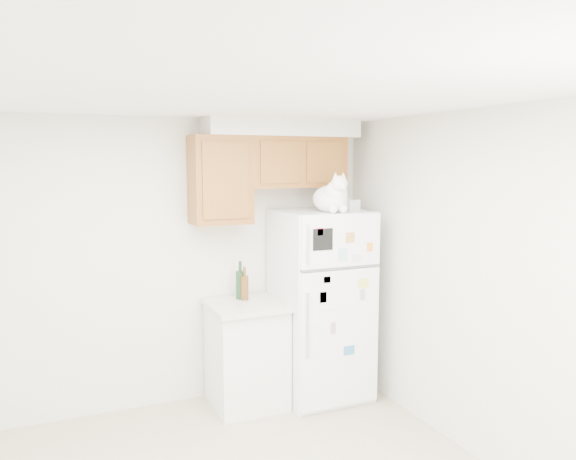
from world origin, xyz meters
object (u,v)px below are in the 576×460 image
storage_box_front (350,205)px  bottle_amber (245,283)px  refrigerator (321,304)px  storage_box_back (337,204)px  cat (332,197)px  base_counter (246,354)px  bottle_green (240,280)px

storage_box_front → bottle_amber: 1.17m
refrigerator → storage_box_front: storage_box_front is taller
refrigerator → storage_box_front: size_ratio=11.33×
storage_box_back → bottle_amber: 1.10m
refrigerator → cat: size_ratio=3.45×
base_counter → bottle_amber: (0.02, 0.10, 0.60)m
refrigerator → bottle_amber: (-0.67, 0.17, 0.22)m
refrigerator → cat: bearing=-87.3°
refrigerator → storage_box_back: size_ratio=9.44×
refrigerator → bottle_green: size_ratio=5.01×
cat → bottle_amber: bearing=152.6°
storage_box_front → storage_box_back: bearing=108.0°
storage_box_back → bottle_green: (-0.87, 0.17, -0.66)m
storage_box_back → bottle_amber: (-0.85, 0.12, -0.68)m
storage_box_back → bottle_amber: bearing=159.3°
refrigerator → storage_box_back: (0.18, 0.06, 0.90)m
cat → storage_box_back: bearing=53.4°
refrigerator → storage_box_back: bearing=16.9°
base_counter → cat: (0.70, -0.25, 1.37)m
cat → bottle_green: 1.09m
storage_box_back → bottle_amber: size_ratio=0.61×
refrigerator → cat: (0.01, -0.18, 0.98)m
base_counter → bottle_green: size_ratio=2.71×
base_counter → bottle_amber: size_ratio=3.12×
storage_box_back → storage_box_front: 0.13m
base_counter → cat: cat is taller
base_counter → storage_box_back: (0.87, -0.02, 1.29)m
bottle_green → base_counter: bearing=-89.9°
cat → bottle_green: bearing=150.1°
cat → storage_box_front: 0.31m
base_counter → storage_box_front: 1.60m
cat → bottle_amber: size_ratio=1.67×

